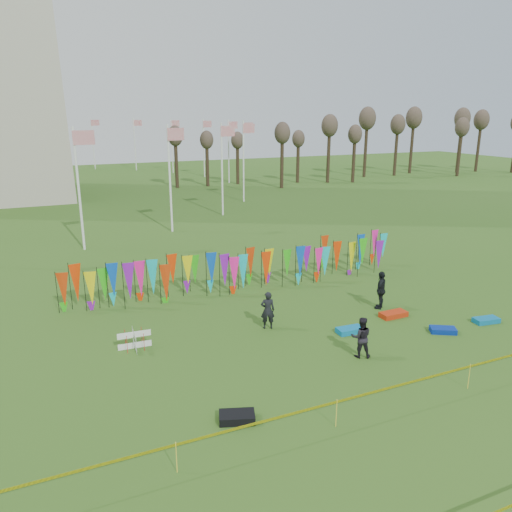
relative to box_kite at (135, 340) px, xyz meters
name	(u,v)px	position (x,y,z in m)	size (l,w,h in m)	color
ground	(346,372)	(6.48, -4.87, -0.36)	(160.00, 160.00, 0.00)	#2F5818
banner_row	(248,266)	(6.76, 4.58, 0.83)	(18.64, 0.64, 2.08)	black
caution_tape_near	(389,389)	(6.26, -7.44, 0.42)	(26.00, 0.02, 0.90)	#DEDF04
tree_line	(364,133)	(38.48, 39.13, 5.81)	(53.92, 1.92, 7.84)	#392C1C
box_kite	(135,340)	(0.00, 0.00, 0.00)	(0.65, 0.65, 0.72)	red
person_left	(268,310)	(5.52, -0.37, 0.46)	(0.60, 0.44, 1.64)	black
person_mid	(361,337)	(7.61, -4.10, 0.43)	(0.77, 0.47, 1.58)	black
person_right	(381,290)	(11.30, -0.46, 0.54)	(1.06, 0.60, 1.81)	black
kite_bag_turquoise	(350,330)	(8.46, -2.18, -0.25)	(1.11, 0.55, 0.22)	#0B73AD
kite_bag_blue	(443,330)	(12.02, -3.74, -0.25)	(1.03, 0.54, 0.22)	#092993
kite_bag_red	(393,314)	(11.21, -1.56, -0.25)	(1.25, 0.57, 0.23)	red
kite_bag_black	(237,417)	(1.86, -6.01, -0.24)	(1.06, 0.61, 0.25)	black
kite_bag_teal	(486,320)	(14.51, -3.71, -0.26)	(1.11, 0.53, 0.21)	#0B6BA2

